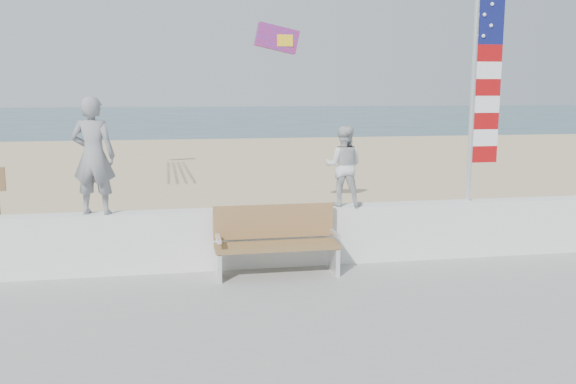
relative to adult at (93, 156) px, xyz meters
name	(u,v)px	position (x,y,z in m)	size (l,w,h in m)	color
ground	(298,324)	(2.59, -2.00, -1.93)	(220.00, 220.00, 0.00)	#2D4C5B
sand	(232,197)	(2.59, 7.00, -1.89)	(90.00, 40.00, 0.08)	#CAB386
seawall	(273,236)	(2.59, 0.00, -1.30)	(30.00, 0.35, 0.90)	white
adult	(93,156)	(0.00, 0.00, 0.00)	(0.62, 0.40, 1.69)	gray
child	(343,166)	(3.69, 0.00, -0.23)	(0.60, 0.47, 1.24)	silver
bench	(276,240)	(2.56, -0.45, -1.24)	(1.80, 0.57, 1.00)	olive
flag	(481,81)	(5.91, 0.00, 1.07)	(0.50, 0.08, 3.50)	white
parafoil_kite	(278,39)	(3.28, 3.62, 1.97)	(0.93, 0.27, 0.63)	red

